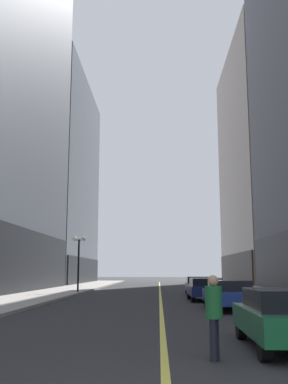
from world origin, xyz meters
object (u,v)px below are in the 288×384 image
object	(u,v)px
car_green	(284,316)
pedestrian_in_green_parka	(214,310)
car_navy	(205,288)
car_grey	(198,285)
car_blue	(229,294)
street_lamp_left_far	(79,251)

from	to	relation	value
car_green	pedestrian_in_green_parka	bearing A→B (deg)	-143.07
car_navy	car_grey	size ratio (longest dim) A/B	1.05
pedestrian_in_green_parka	car_navy	bearing A→B (deg)	84.72
car_blue	car_grey	distance (m)	13.73
car_navy	car_grey	world-z (taller)	same
car_green	car_navy	world-z (taller)	same
car_blue	street_lamp_left_far	bearing A→B (deg)	122.53
street_lamp_left_far	car_blue	bearing A→B (deg)	-57.47
car_green	car_blue	size ratio (longest dim) A/B	0.94
street_lamp_left_far	car_grey	bearing A→B (deg)	-6.37
car_blue	car_navy	bearing A→B (deg)	93.19
pedestrian_in_green_parka	street_lamp_left_far	xyz separation A→B (m)	(-7.38, 26.15, 2.31)
car_navy	pedestrian_in_green_parka	size ratio (longest dim) A/B	2.73
street_lamp_left_far	car_navy	bearing A→B (deg)	-42.15
car_blue	street_lamp_left_far	world-z (taller)	street_lamp_left_far
car_grey	street_lamp_left_far	size ratio (longest dim) A/B	0.96
car_navy	car_grey	bearing A→B (deg)	88.61
car_navy	car_blue	bearing A→B (deg)	-86.81
car_grey	pedestrian_in_green_parka	world-z (taller)	pedestrian_in_green_parka
car_green	car_grey	world-z (taller)	same
car_navy	street_lamp_left_far	size ratio (longest dim) A/B	1.01
car_blue	street_lamp_left_far	distance (m)	17.68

